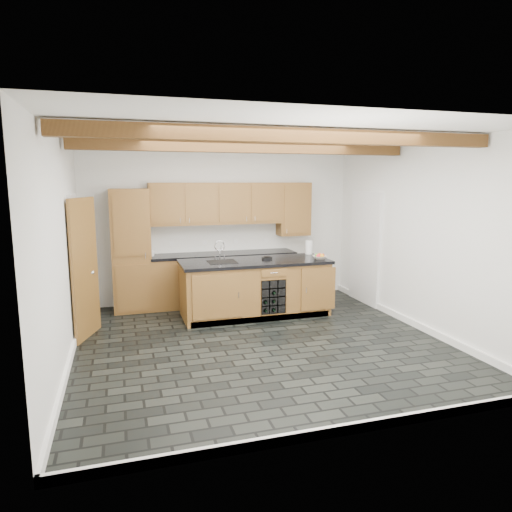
{
  "coord_description": "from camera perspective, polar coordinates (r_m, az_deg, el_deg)",
  "views": [
    {
      "loc": [
        -1.81,
        -5.83,
        2.22
      ],
      "look_at": [
        0.17,
        0.8,
        1.09
      ],
      "focal_mm": 32.0,
      "sensor_mm": 36.0,
      "label": 1
    }
  ],
  "objects": [
    {
      "name": "faucet",
      "position": [
        7.44,
        -4.31,
        -0.44
      ],
      "size": [
        0.45,
        0.4,
        0.34
      ],
      "color": "black",
      "rests_on": "island"
    },
    {
      "name": "room_shell",
      "position": [
        6.63,
        -1.48,
        3.29
      ],
      "size": [
        5.01,
        5.0,
        5.0
      ],
      "color": "white",
      "rests_on": "ground"
    },
    {
      "name": "island",
      "position": [
        7.63,
        -0.09,
        -4.0
      ],
      "size": [
        2.48,
        0.96,
        0.93
      ],
      "color": "brown",
      "rests_on": "ground"
    },
    {
      "name": "fruit_bowl",
      "position": [
        7.73,
        7.98,
        -0.18
      ],
      "size": [
        0.3,
        0.3,
        0.06
      ],
      "primitive_type": "imported",
      "rotation": [
        0.0,
        0.0,
        -0.35
      ],
      "color": "beige",
      "rests_on": "island"
    },
    {
      "name": "ground",
      "position": [
        6.5,
        0.57,
        -10.67
      ],
      "size": [
        5.0,
        5.0,
        0.0
      ],
      "primitive_type": "plane",
      "color": "black",
      "rests_on": "ground"
    },
    {
      "name": "back_cabinetry",
      "position": [
        8.29,
        -6.5,
        0.64
      ],
      "size": [
        3.65,
        0.62,
        2.2
      ],
      "color": "brown",
      "rests_on": "ground"
    },
    {
      "name": "mug",
      "position": [
        8.15,
        -12.87,
        0.33
      ],
      "size": [
        0.11,
        0.11,
        0.1
      ],
      "primitive_type": "imported",
      "rotation": [
        0.0,
        0.0,
        -0.04
      ],
      "color": "white",
      "rests_on": "back_cabinetry"
    },
    {
      "name": "paper_towel",
      "position": [
        8.23,
        6.63,
        1.08
      ],
      "size": [
        0.13,
        0.13,
        0.24
      ],
      "primitive_type": "cylinder",
      "color": "white",
      "rests_on": "island"
    },
    {
      "name": "kitchen_scale",
      "position": [
        7.66,
        1.38,
        -0.22
      ],
      "size": [
        0.16,
        0.11,
        0.05
      ],
      "rotation": [
        0.0,
        0.0,
        0.08
      ],
      "color": "black",
      "rests_on": "island"
    },
    {
      "name": "fruit_cluster",
      "position": [
        7.72,
        7.98,
        0.05
      ],
      "size": [
        0.16,
        0.17,
        0.07
      ],
      "color": "red",
      "rests_on": "fruit_bowl"
    }
  ]
}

